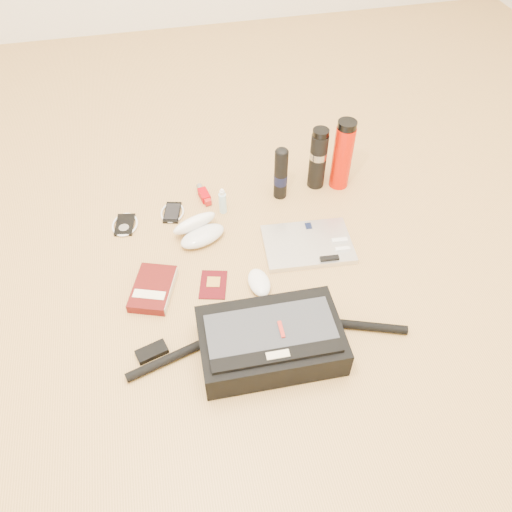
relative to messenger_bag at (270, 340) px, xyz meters
name	(u,v)px	position (x,y,z in m)	size (l,w,h in m)	color
ground	(264,290)	(0.04, 0.22, -0.05)	(4.00, 4.00, 0.00)	tan
messenger_bag	(270,340)	(0.00, 0.00, 0.00)	(0.83, 0.26, 0.11)	black
laptop	(308,244)	(0.23, 0.37, -0.04)	(0.32, 0.23, 0.03)	silver
book	(153,289)	(-0.31, 0.29, -0.04)	(0.17, 0.21, 0.03)	#490C0A
passport	(213,285)	(-0.12, 0.28, -0.05)	(0.11, 0.13, 0.01)	#44060B
mouse	(259,282)	(0.02, 0.24, -0.03)	(0.07, 0.12, 0.04)	white
sunglasses_case	(199,230)	(-0.13, 0.50, -0.02)	(0.21, 0.19, 0.10)	silver
ipod	(125,225)	(-0.38, 0.62, -0.05)	(0.11, 0.12, 0.01)	black
phone	(172,212)	(-0.21, 0.64, -0.05)	(0.10, 0.12, 0.01)	black
inhaler	(204,194)	(-0.08, 0.71, -0.04)	(0.04, 0.11, 0.03)	#A40009
spray_bottle	(223,202)	(-0.03, 0.61, -0.01)	(0.03, 0.03, 0.11)	#B0DFF0
aerosol_can	(281,173)	(0.20, 0.65, 0.05)	(0.07, 0.07, 0.22)	black
thermos_black	(318,158)	(0.35, 0.69, 0.07)	(0.08, 0.08, 0.25)	black
thermos_red	(343,155)	(0.44, 0.67, 0.09)	(0.08, 0.08, 0.28)	red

